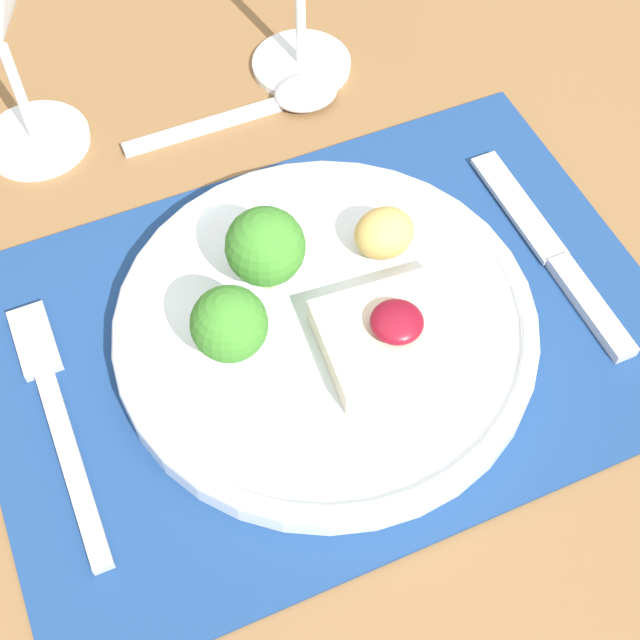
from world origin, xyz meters
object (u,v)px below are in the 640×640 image
at_px(dinner_plate, 319,322).
at_px(spoon, 284,99).
at_px(knife, 559,263).
at_px(fork, 55,408).

bearing_deg(dinner_plate, spoon, 73.84).
xyz_separation_m(dinner_plate, knife, (0.17, -0.01, -0.01)).
height_order(dinner_plate, fork, dinner_plate).
bearing_deg(knife, dinner_plate, 173.00).
bearing_deg(spoon, knife, -61.23).
relative_size(fork, spoon, 1.08).
bearing_deg(knife, spoon, 114.36).
relative_size(dinner_plate, fork, 1.44).
height_order(fork, spoon, spoon).
height_order(fork, knife, knife).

